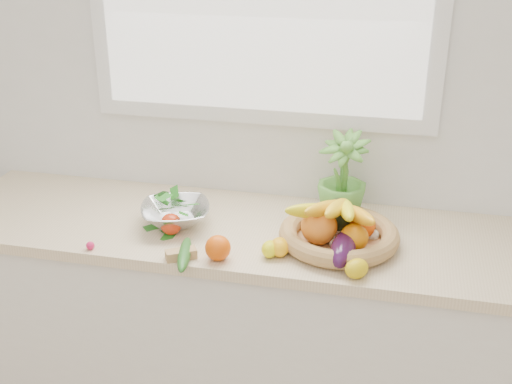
% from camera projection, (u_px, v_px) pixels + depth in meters
% --- Properties ---
extents(back_wall, '(4.50, 0.02, 2.70)m').
position_uv_depth(back_wall, '(262.00, 83.00, 2.39)').
color(back_wall, white).
rests_on(back_wall, ground).
extents(counter_cabinet, '(2.20, 0.58, 0.86)m').
position_uv_depth(counter_cabinet, '(245.00, 334.00, 2.50)').
color(counter_cabinet, silver).
rests_on(counter_cabinet, ground).
extents(countertop, '(2.24, 0.62, 0.04)m').
position_uv_depth(countertop, '(244.00, 232.00, 2.31)').
color(countertop, beige).
rests_on(countertop, counter_cabinet).
extents(orange_loose, '(0.11, 0.11, 0.08)m').
position_uv_depth(orange_loose, '(218.00, 248.00, 2.07)').
color(orange_loose, '#DF5007').
rests_on(orange_loose, countertop).
extents(lemon_a, '(0.06, 0.07, 0.05)m').
position_uv_depth(lemon_a, '(270.00, 249.00, 2.10)').
color(lemon_a, yellow).
rests_on(lemon_a, countertop).
extents(lemon_b, '(0.10, 0.10, 0.06)m').
position_uv_depth(lemon_b, '(357.00, 269.00, 1.98)').
color(lemon_b, '#DBB70B').
rests_on(lemon_b, countertop).
extents(lemon_c, '(0.08, 0.09, 0.06)m').
position_uv_depth(lemon_c, '(280.00, 247.00, 2.10)').
color(lemon_c, '#FBAE0D').
rests_on(lemon_c, countertop).
extents(apple, '(0.10, 0.10, 0.08)m').
position_uv_depth(apple, '(171.00, 224.00, 2.24)').
color(apple, red).
rests_on(apple, countertop).
extents(ginger, '(0.11, 0.09, 0.03)m').
position_uv_depth(ginger, '(181.00, 254.00, 2.09)').
color(ginger, tan).
rests_on(ginger, countertop).
extents(garlic_a, '(0.05, 0.05, 0.04)m').
position_uv_depth(garlic_a, '(341.00, 231.00, 2.23)').
color(garlic_a, white).
rests_on(garlic_a, countertop).
extents(garlic_b, '(0.06, 0.06, 0.04)m').
position_uv_depth(garlic_b, '(373.00, 235.00, 2.20)').
color(garlic_b, white).
rests_on(garlic_b, countertop).
extents(garlic_c, '(0.06, 0.06, 0.05)m').
position_uv_depth(garlic_c, '(338.00, 244.00, 2.14)').
color(garlic_c, silver).
rests_on(garlic_c, countertop).
extents(eggplant, '(0.09, 0.22, 0.09)m').
position_uv_depth(eggplant, '(343.00, 249.00, 2.07)').
color(eggplant, '#300E34').
rests_on(eggplant, countertop).
extents(cucumber, '(0.09, 0.23, 0.04)m').
position_uv_depth(cucumber, '(185.00, 254.00, 2.08)').
color(cucumber, '#1A581A').
rests_on(cucumber, countertop).
extents(radish, '(0.04, 0.04, 0.03)m').
position_uv_depth(radish, '(90.00, 246.00, 2.15)').
color(radish, '#CF1951').
rests_on(radish, countertop).
extents(potted_herb, '(0.23, 0.23, 0.33)m').
position_uv_depth(potted_herb, '(342.00, 176.00, 2.32)').
color(potted_herb, '#579C39').
rests_on(potted_herb, countertop).
extents(fruit_basket, '(0.47, 0.47, 0.20)m').
position_uv_depth(fruit_basket, '(338.00, 229.00, 2.17)').
color(fruit_basket, tan).
rests_on(fruit_basket, countertop).
extents(colander_with_spinach, '(0.31, 0.31, 0.13)m').
position_uv_depth(colander_with_spinach, '(175.00, 210.00, 2.29)').
color(colander_with_spinach, silver).
rests_on(colander_with_spinach, countertop).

